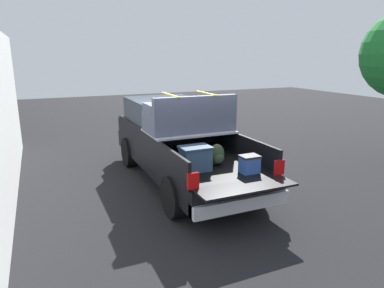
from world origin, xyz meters
TOP-DOWN VIEW (x-y plane):
  - ground_plane at (0.00, 0.00)m, footprint 40.00×40.00m
  - pickup_truck at (0.38, 0.00)m, footprint 6.05×2.06m

SIDE VIEW (x-z plane):
  - ground_plane at x=0.00m, z-range 0.00..0.00m
  - pickup_truck at x=0.38m, z-range -0.13..2.10m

